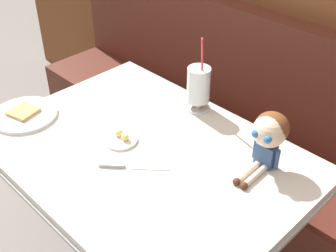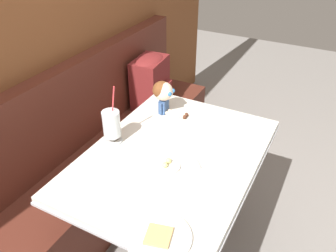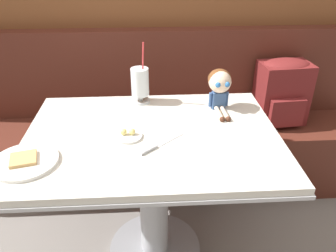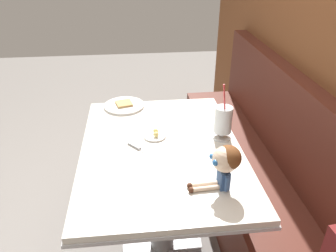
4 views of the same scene
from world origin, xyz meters
name	(u,v)px [view 3 (image 3 of 4)]	position (x,y,z in m)	size (l,w,h in m)	color
booth_bench	(152,139)	(0.00, 0.81, 0.33)	(2.60, 0.48, 1.00)	#512319
diner_table	(153,170)	(0.00, 0.18, 0.54)	(1.11, 0.81, 0.74)	silver
toast_plate	(25,161)	(-0.48, -0.01, 0.75)	(0.25, 0.25, 0.03)	white
milkshake_glass	(140,84)	(-0.05, 0.51, 0.84)	(0.10, 0.10, 0.32)	silver
butter_saucer	(128,135)	(-0.10, 0.16, 0.75)	(0.12, 0.12, 0.04)	white
butter_knife	(155,147)	(0.01, 0.07, 0.74)	(0.19, 0.17, 0.01)	silver
seated_doll	(220,84)	(0.33, 0.41, 0.87)	(0.12, 0.22, 0.20)	#385689
backpack	(282,91)	(0.81, 0.78, 0.66)	(0.32, 0.27, 0.41)	maroon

